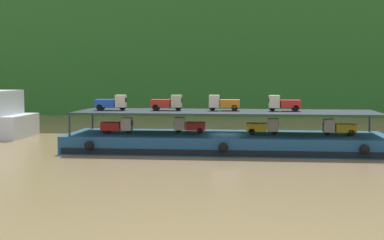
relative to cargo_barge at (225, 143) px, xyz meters
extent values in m
plane|color=olive|center=(0.00, 0.03, -0.75)|extent=(400.00, 400.00, 0.00)
cube|color=navy|center=(0.00, 0.03, 0.00)|extent=(27.63, 7.73, 1.50)
cube|color=black|center=(0.00, -3.86, -0.40)|extent=(27.07, 0.06, 0.50)
sphere|color=black|center=(-11.05, -4.07, 0.10)|extent=(0.78, 0.78, 0.78)
sphere|color=black|center=(0.00, -4.07, 0.10)|extent=(0.78, 0.78, 0.78)
sphere|color=black|center=(11.05, -4.07, 0.10)|extent=(0.78, 0.78, 0.78)
cylinder|color=#232833|center=(12.93, 3.41, 1.75)|extent=(0.16, 0.16, 2.00)
cylinder|color=#232833|center=(-12.93, 3.41, 1.75)|extent=(0.16, 0.16, 2.00)
cylinder|color=#232833|center=(-12.93, -3.36, 1.75)|extent=(0.16, 0.16, 2.00)
cube|color=#232833|center=(0.00, 0.03, 2.70)|extent=(26.03, 6.93, 0.10)
cube|color=red|center=(-10.08, -0.49, 1.38)|extent=(1.70, 1.21, 0.70)
cube|color=beige|center=(-8.68, -0.50, 1.58)|extent=(0.90, 1.00, 1.10)
cube|color=#19232D|center=(-8.21, -0.50, 1.69)|extent=(0.04, 0.85, 0.38)
cylinder|color=black|center=(-8.53, -0.50, 1.03)|extent=(0.56, 0.14, 0.56)
cylinder|color=black|center=(-10.48, -1.02, 1.03)|extent=(0.56, 0.14, 0.56)
cylinder|color=black|center=(-10.48, 0.04, 1.03)|extent=(0.56, 0.14, 0.56)
cube|color=red|center=(-2.68, 0.43, 1.38)|extent=(1.77, 1.30, 0.70)
cube|color=beige|center=(-4.08, 0.35, 1.58)|extent=(0.96, 1.05, 1.10)
cube|color=#19232D|center=(-4.55, 0.32, 1.69)|extent=(0.09, 0.85, 0.38)
cylinder|color=black|center=(-4.23, 0.34, 1.03)|extent=(0.57, 0.17, 0.56)
cylinder|color=black|center=(-2.31, 0.98, 1.03)|extent=(0.57, 0.17, 0.56)
cylinder|color=black|center=(-2.25, -0.08, 1.03)|extent=(0.57, 0.17, 0.56)
cube|color=gold|center=(2.68, -0.02, 1.38)|extent=(1.71, 1.22, 0.70)
cube|color=#C6B793|center=(4.08, -0.04, 1.58)|extent=(0.91, 1.01, 1.10)
cube|color=#19232D|center=(4.55, -0.04, 1.69)|extent=(0.05, 0.85, 0.38)
cylinder|color=black|center=(4.23, -0.04, 1.03)|extent=(0.56, 0.15, 0.56)
cylinder|color=black|center=(2.28, -0.54, 1.03)|extent=(0.56, 0.15, 0.56)
cylinder|color=black|center=(2.29, 0.52, 1.03)|extent=(0.56, 0.15, 0.56)
cube|color=gold|center=(10.22, -0.03, 1.38)|extent=(1.73, 1.24, 0.70)
cube|color=beige|center=(8.82, -0.06, 1.58)|extent=(0.92, 1.02, 1.10)
cube|color=#19232D|center=(8.35, -0.08, 1.69)|extent=(0.06, 0.85, 0.38)
cylinder|color=black|center=(8.67, -0.07, 1.03)|extent=(0.56, 0.15, 0.56)
cylinder|color=black|center=(10.61, 0.51, 1.03)|extent=(0.56, 0.15, 0.56)
cylinder|color=black|center=(10.63, -0.55, 1.03)|extent=(0.56, 0.15, 0.56)
cube|color=#1E47B7|center=(-10.75, 0.09, 3.38)|extent=(1.76, 1.29, 0.70)
cube|color=beige|center=(-9.36, 0.17, 3.58)|extent=(0.95, 1.05, 1.10)
cube|color=#19232D|center=(-8.89, 0.19, 3.69)|extent=(0.09, 0.85, 0.38)
cylinder|color=black|center=(-9.21, 0.18, 3.03)|extent=(0.57, 0.17, 0.56)
cylinder|color=black|center=(-11.12, -0.46, 3.03)|extent=(0.57, 0.17, 0.56)
cylinder|color=black|center=(-11.18, 0.60, 3.03)|extent=(0.57, 0.17, 0.56)
cube|color=red|center=(-5.78, 0.43, 3.38)|extent=(1.72, 1.23, 0.70)
cube|color=#C6B793|center=(-4.38, 0.46, 3.58)|extent=(0.92, 1.02, 1.10)
cube|color=#19232D|center=(-3.91, 0.47, 3.69)|extent=(0.06, 0.85, 0.38)
cylinder|color=black|center=(-4.23, 0.46, 3.03)|extent=(0.56, 0.15, 0.56)
cylinder|color=black|center=(-6.17, -0.10, 3.03)|extent=(0.56, 0.15, 0.56)
cylinder|color=black|center=(-6.19, 0.96, 3.03)|extent=(0.56, 0.15, 0.56)
cube|color=orange|center=(0.35, 0.68, 3.38)|extent=(1.75, 1.27, 0.70)
cube|color=beige|center=(-1.05, 0.63, 3.58)|extent=(0.94, 1.03, 1.10)
cube|color=#19232D|center=(-1.52, 0.61, 3.69)|extent=(0.07, 0.85, 0.38)
cylinder|color=black|center=(-1.20, 0.62, 3.03)|extent=(0.57, 0.16, 0.56)
cylinder|color=black|center=(0.73, 1.23, 3.03)|extent=(0.57, 0.16, 0.56)
cylinder|color=black|center=(0.77, 0.17, 3.03)|extent=(0.57, 0.16, 0.56)
cube|color=red|center=(5.60, 0.62, 3.38)|extent=(1.74, 1.26, 0.70)
cube|color=beige|center=(4.20, 0.57, 3.58)|extent=(0.94, 1.03, 1.10)
cube|color=#19232D|center=(3.73, 0.55, 3.69)|extent=(0.07, 0.85, 0.38)
cylinder|color=black|center=(4.05, 0.57, 3.03)|extent=(0.56, 0.16, 0.56)
cylinder|color=black|center=(5.98, 1.17, 3.03)|extent=(0.56, 0.16, 0.56)
cylinder|color=black|center=(6.02, 0.11, 3.03)|extent=(0.56, 0.16, 0.56)
camera|label=1|loc=(2.22, -47.99, 5.87)|focal=51.64mm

